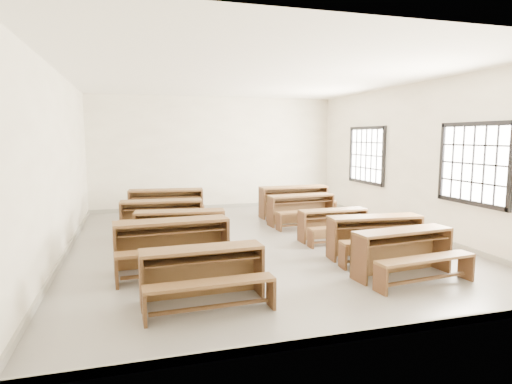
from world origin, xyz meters
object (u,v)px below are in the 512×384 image
object	(u,v)px
desk_set_8	(302,207)
desk_set_9	(294,199)
desk_set_3	(162,215)
desk_set_2	(180,228)
desk_set_7	(334,223)
desk_set_0	(203,271)
desk_set_6	(376,234)
desk_set_1	(173,241)
desk_set_4	(166,203)
desk_set_5	(405,250)

from	to	relation	value
desk_set_8	desk_set_9	distance (m)	0.98
desk_set_3	desk_set_9	distance (m)	3.65
desk_set_2	desk_set_7	distance (m)	3.04
desk_set_0	desk_set_3	world-z (taller)	desk_set_3
desk_set_0	desk_set_6	bearing A→B (deg)	17.54
desk_set_0	desk_set_9	distance (m)	5.98
desk_set_1	desk_set_2	size ratio (longest dim) A/B	1.06
desk_set_3	desk_set_7	world-z (taller)	desk_set_3
desk_set_3	desk_set_8	distance (m)	3.27
desk_set_1	desk_set_9	xyz separation A→B (m)	(3.42, 3.65, 0.01)
desk_set_1	desk_set_3	distance (m)	2.42
desk_set_0	desk_set_9	world-z (taller)	desk_set_9
desk_set_4	desk_set_6	bearing A→B (deg)	-46.71
desk_set_6	desk_set_9	xyz separation A→B (m)	(0.02, 3.92, 0.04)
desk_set_7	desk_set_9	bearing A→B (deg)	85.12
desk_set_4	desk_set_8	xyz separation A→B (m)	(3.05, -1.22, -0.05)
desk_set_5	desk_set_9	size ratio (longest dim) A/B	0.92
desk_set_1	desk_set_2	xyz separation A→B (m)	(0.23, 1.16, -0.03)
desk_set_0	desk_set_5	size ratio (longest dim) A/B	0.96
desk_set_7	desk_set_8	bearing A→B (deg)	89.61
desk_set_1	desk_set_6	xyz separation A→B (m)	(3.40, -0.27, -0.04)
desk_set_0	desk_set_1	distance (m)	1.44
desk_set_1	desk_set_5	distance (m)	3.51
desk_set_2	desk_set_4	xyz separation A→B (m)	(-0.05, 2.75, 0.04)
desk_set_2	desk_set_6	bearing A→B (deg)	-17.43
desk_set_4	desk_set_6	xyz separation A→B (m)	(3.22, -4.18, -0.04)
desk_set_6	desk_set_1	bearing A→B (deg)	179.90
desk_set_1	desk_set_6	world-z (taller)	desk_set_1
desk_set_7	desk_set_0	bearing A→B (deg)	-142.11
desk_set_3	desk_set_9	xyz separation A→B (m)	(3.44, 1.24, 0.03)
desk_set_3	desk_set_7	bearing A→B (deg)	-18.82
desk_set_2	desk_set_5	world-z (taller)	desk_set_2
desk_set_0	desk_set_7	xyz separation A→B (m)	(3.02, 2.48, -0.04)
desk_set_3	desk_set_4	xyz separation A→B (m)	(0.20, 1.49, 0.03)
desk_set_5	desk_set_8	world-z (taller)	desk_set_8
desk_set_1	desk_set_3	size ratio (longest dim) A/B	1.05
desk_set_4	desk_set_8	distance (m)	3.29
desk_set_2	desk_set_5	distance (m)	3.89
desk_set_0	desk_set_1	size ratio (longest dim) A/B	0.87
desk_set_0	desk_set_8	distance (m)	5.08
desk_set_5	desk_set_7	xyz separation A→B (m)	(-0.00, 2.33, -0.05)
desk_set_8	desk_set_4	bearing A→B (deg)	154.23
desk_set_5	desk_set_1	bearing A→B (deg)	152.83
desk_set_7	desk_set_4	bearing A→B (deg)	135.78
desk_set_2	desk_set_1	bearing A→B (deg)	-94.56
desk_set_0	desk_set_1	world-z (taller)	desk_set_1
desk_set_1	desk_set_5	bearing A→B (deg)	-24.77
desk_set_4	desk_set_5	world-z (taller)	desk_set_4
desk_set_4	desk_set_5	bearing A→B (deg)	-53.50
desk_set_6	desk_set_4	bearing A→B (deg)	132.00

